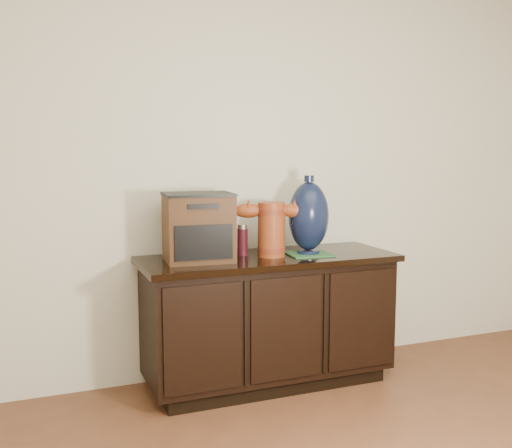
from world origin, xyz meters
name	(u,v)px	position (x,y,z in m)	size (l,w,h in m)	color
sideboard	(268,319)	(0.00, 2.23, 0.39)	(1.46, 0.56, 0.75)	black
terracotta_vessel	(271,226)	(0.01, 2.21, 0.93)	(0.43, 0.21, 0.31)	#93401A
tv_radio	(198,227)	(-0.41, 2.23, 0.94)	(0.39, 0.33, 0.37)	#371F0D
green_mat	(308,254)	(0.23, 2.19, 0.76)	(0.24, 0.24, 0.01)	#295C2E
lamp_base	(309,216)	(0.23, 2.19, 0.98)	(0.25, 0.25, 0.45)	black
spray_can	(243,240)	(-0.13, 2.30, 0.84)	(0.06, 0.06, 0.18)	#520E1A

